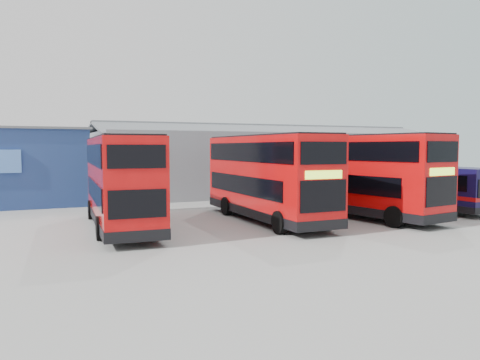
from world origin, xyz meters
TOP-DOWN VIEW (x-y plane):
  - ground_plane at (0.00, 0.00)m, footprint 120.00×120.00m
  - maintenance_shed at (8.00, 20.00)m, footprint 30.50×12.00m
  - double_decker_left at (-7.63, 5.00)m, footprint 3.05×10.38m
  - double_decker_centre at (-0.28, 4.30)m, footprint 2.78×10.60m
  - double_decker_right at (4.94, 3.71)m, footprint 4.14×10.91m
  - single_decker_blue at (10.65, 4.86)m, footprint 2.73×10.00m

SIDE VIEW (x-z plane):
  - ground_plane at x=0.00m, z-range 0.00..0.00m
  - single_decker_blue at x=10.65m, z-range -0.01..2.68m
  - double_decker_left at x=-7.63m, z-range -0.01..4.33m
  - double_decker_centre at x=-0.28m, z-range -0.01..4.45m
  - double_decker_right at x=4.94m, z-range -0.01..4.50m
  - maintenance_shed at x=8.00m, z-range -0.34..5.55m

